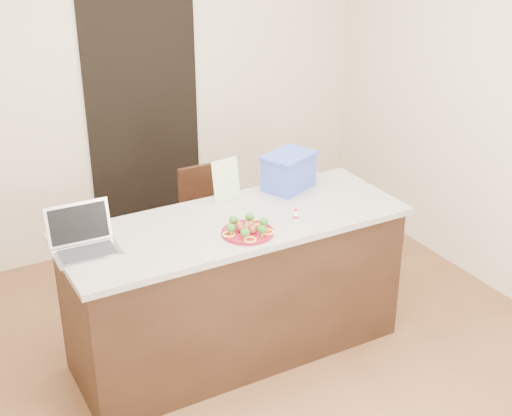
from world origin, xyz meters
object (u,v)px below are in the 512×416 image
napkin (242,231)px  yogurt_bottle (296,216)px  island (236,287)px  plate (248,232)px  laptop (83,238)px  chair (210,217)px  blue_box (289,171)px

napkin → yogurt_bottle: 0.35m
island → napkin: 0.49m
island → plate: 0.51m
napkin → laptop: 0.88m
laptop → chair: bearing=38.6°
blue_box → laptop: bearing=164.8°
napkin → chair: napkin is taller
yogurt_bottle → laptop: laptop is taller
plate → chair: plate is taller
island → laptop: 1.03m
island → laptop: (-0.88, 0.08, 0.52)m
laptop → yogurt_bottle: bearing=-9.5°
plate → blue_box: bearing=39.4°
yogurt_bottle → blue_box: bearing=63.9°
plate → napkin: (-0.02, 0.04, -0.01)m
island → plate: plate is taller
laptop → chair: 1.50m
yogurt_bottle → blue_box: (0.21, 0.42, 0.09)m
napkin → chair: (0.30, 1.07, -0.43)m
laptop → chair: laptop is taller
plate → blue_box: size_ratio=0.75×
plate → napkin: size_ratio=2.16×
blue_box → napkin: bearing=-166.4°
plate → yogurt_bottle: (0.33, 0.02, 0.02)m
plate → blue_box: blue_box is taller
yogurt_bottle → blue_box: size_ratio=0.18×
yogurt_bottle → chair: (-0.05, 1.09, -0.46)m
chair → yogurt_bottle: bearing=-87.3°
laptop → blue_box: laptop is taller
napkin → laptop: (-0.85, 0.23, 0.06)m
plate → napkin: bearing=114.4°
plate → yogurt_bottle: yogurt_bottle is taller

